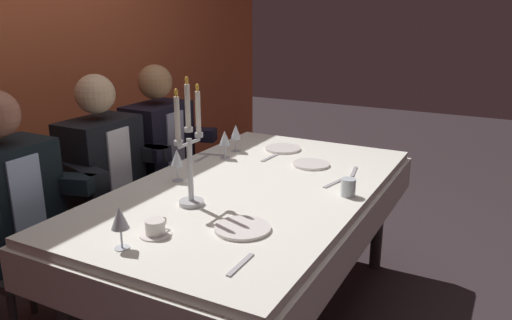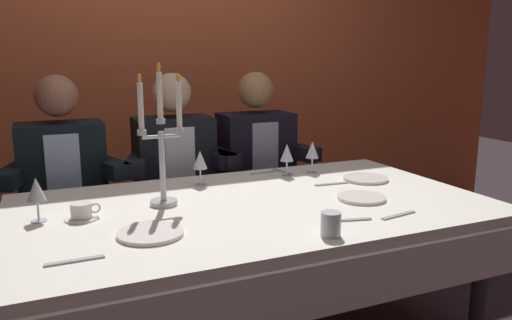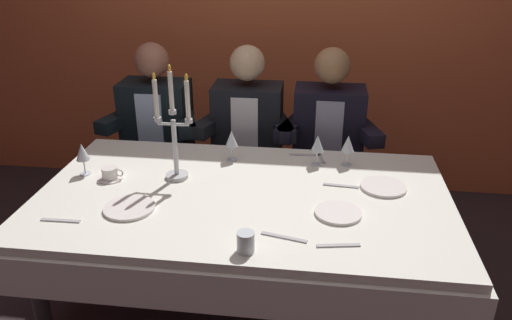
# 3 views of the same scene
# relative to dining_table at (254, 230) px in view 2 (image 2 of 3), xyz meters

# --- Properties ---
(back_wall) EXTENTS (6.00, 0.12, 2.70)m
(back_wall) POSITION_rel_dining_table_xyz_m (0.00, 1.66, 0.73)
(back_wall) COLOR #D5633A
(back_wall) RESTS_ON ground_plane
(dining_table) EXTENTS (1.94, 1.14, 0.74)m
(dining_table) POSITION_rel_dining_table_xyz_m (0.00, 0.00, 0.00)
(dining_table) COLOR white
(dining_table) RESTS_ON ground_plane
(candelabra) EXTENTS (0.19, 0.11, 0.56)m
(candelabra) POSITION_rel_dining_table_xyz_m (-0.35, 0.12, 0.35)
(candelabra) COLOR silver
(candelabra) RESTS_ON dining_table
(dinner_plate_0) EXTENTS (0.20, 0.20, 0.01)m
(dinner_plate_0) POSITION_rel_dining_table_xyz_m (0.43, -0.14, 0.13)
(dinner_plate_0) COLOR white
(dinner_plate_0) RESTS_ON dining_table
(dinner_plate_1) EXTENTS (0.22, 0.22, 0.01)m
(dinner_plate_1) POSITION_rel_dining_table_xyz_m (0.65, 0.13, 0.13)
(dinner_plate_1) COLOR white
(dinner_plate_1) RESTS_ON dining_table
(dinner_plate_2) EXTENTS (0.22, 0.22, 0.01)m
(dinner_plate_2) POSITION_rel_dining_table_xyz_m (-0.47, -0.21, 0.13)
(dinner_plate_2) COLOR white
(dinner_plate_2) RESTS_ON dining_table
(wine_glass_0) EXTENTS (0.07, 0.07, 0.16)m
(wine_glass_0) POSITION_rel_dining_table_xyz_m (-0.11, 0.36, 0.23)
(wine_glass_0) COLOR silver
(wine_glass_0) RESTS_ON dining_table
(wine_glass_1) EXTENTS (0.07, 0.07, 0.16)m
(wine_glass_1) POSITION_rel_dining_table_xyz_m (0.49, 0.37, 0.23)
(wine_glass_1) COLOR silver
(wine_glass_1) RESTS_ON dining_table
(wine_glass_2) EXTENTS (0.07, 0.07, 0.16)m
(wine_glass_2) POSITION_rel_dining_table_xyz_m (0.33, 0.35, 0.23)
(wine_glass_2) COLOR silver
(wine_glass_2) RESTS_ON dining_table
(wine_glass_3) EXTENTS (0.07, 0.07, 0.16)m
(wine_glass_3) POSITION_rel_dining_table_xyz_m (-0.81, 0.10, 0.23)
(wine_glass_3) COLOR silver
(wine_glass_3) RESTS_ON dining_table
(water_tumbler_0) EXTENTS (0.07, 0.07, 0.08)m
(water_tumbler_0) POSITION_rel_dining_table_xyz_m (0.08, -0.46, 0.16)
(water_tumbler_0) COLOR silver
(water_tumbler_0) RESTS_ON dining_table
(coffee_cup_0) EXTENTS (0.13, 0.12, 0.06)m
(coffee_cup_0) POSITION_rel_dining_table_xyz_m (-0.66, 0.06, 0.15)
(coffee_cup_0) COLOR white
(coffee_cup_0) RESTS_ON dining_table
(spoon_0) EXTENTS (0.17, 0.03, 0.01)m
(spoon_0) POSITION_rel_dining_table_xyz_m (0.45, 0.13, 0.12)
(spoon_0) COLOR #B7B7BC
(spoon_0) RESTS_ON dining_table
(fork_1) EXTENTS (0.17, 0.05, 0.01)m
(fork_1) POSITION_rel_dining_table_xyz_m (0.43, -0.38, 0.12)
(fork_1) COLOR #B7B7BC
(fork_1) RESTS_ON dining_table
(fork_2) EXTENTS (0.17, 0.02, 0.01)m
(fork_2) POSITION_rel_dining_table_xyz_m (-0.72, -0.34, 0.12)
(fork_2) COLOR #B7B7BC
(fork_2) RESTS_ON dining_table
(fork_3) EXTENTS (0.17, 0.03, 0.01)m
(fork_3) POSITION_rel_dining_table_xyz_m (0.27, 0.47, 0.12)
(fork_3) COLOR #B7B7BC
(fork_3) RESTS_ON dining_table
(spoon_4) EXTENTS (0.06, 0.17, 0.01)m
(spoon_4) POSITION_rel_dining_table_xyz_m (0.35, 0.46, 0.12)
(spoon_4) COLOR #B7B7BC
(spoon_4) RESTS_ON dining_table
(knife_5) EXTENTS (0.19, 0.06, 0.01)m
(knife_5) POSITION_rel_dining_table_xyz_m (0.22, -0.35, 0.12)
(knife_5) COLOR #B7B7BC
(knife_5) RESTS_ON dining_table
(seated_diner_0) EXTENTS (0.63, 0.48, 1.24)m
(seated_diner_0) POSITION_rel_dining_table_xyz_m (-0.69, 0.89, 0.11)
(seated_diner_0) COLOR #2F2B2C
(seated_diner_0) RESTS_ON ground_plane
(seated_diner_1) EXTENTS (0.63, 0.48, 1.24)m
(seated_diner_1) POSITION_rel_dining_table_xyz_m (-0.10, 0.89, 0.11)
(seated_diner_1) COLOR #2F2B2C
(seated_diner_1) RESTS_ON ground_plane
(seated_diner_2) EXTENTS (0.63, 0.48, 1.24)m
(seated_diner_2) POSITION_rel_dining_table_xyz_m (0.39, 0.89, 0.11)
(seated_diner_2) COLOR #2F2B2C
(seated_diner_2) RESTS_ON ground_plane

